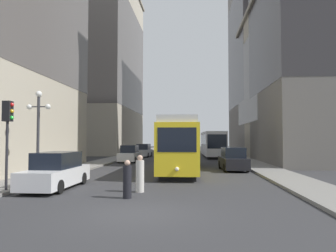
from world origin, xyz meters
name	(u,v)px	position (x,y,z in m)	size (l,w,h in m)	color
ground_plane	(138,213)	(0.00, 0.00, 0.00)	(200.00, 200.00, 0.00)	#303033
sidewalk_left	(135,154)	(-7.66, 40.00, 0.07)	(2.65, 120.00, 0.15)	gray
sidewalk_right	(229,154)	(7.66, 40.00, 0.07)	(2.65, 120.00, 0.15)	gray
streetcar	(180,144)	(0.82, 14.60, 2.10)	(2.88, 15.12, 3.89)	black
transit_bus	(213,143)	(4.58, 32.62, 1.95)	(2.90, 11.34, 3.45)	black
parked_car_left_near	(130,154)	(-5.03, 23.16, 0.84)	(2.00, 4.90, 1.82)	black
parked_car_left_mid	(144,151)	(-5.03, 32.87, 0.84)	(1.96, 4.88, 1.82)	black
parked_car_right_far	(233,160)	(5.03, 14.77, 0.84)	(2.03, 4.65, 1.82)	black
parked_car_left_far	(57,171)	(-5.03, 4.89, 0.84)	(1.90, 4.96, 1.82)	black
pedestrian_crossing_near	(140,175)	(-0.64, 4.09, 0.81)	(0.39, 0.39, 1.73)	beige
pedestrian_crossing_far	(127,180)	(-0.91, 2.54, 0.75)	(0.36, 0.36, 1.60)	black
traffic_light_near_left	(8,121)	(-6.72, 3.36, 3.31)	(0.47, 0.36, 4.10)	#232328
lamp_post_left_near	(38,121)	(-6.93, 6.64, 3.52)	(1.41, 0.36, 5.09)	#333338
building_left_midblock	(99,65)	(-15.36, 44.96, 16.13)	(13.36, 23.76, 31.28)	#B2A893
building_right_midblock	(283,54)	(16.95, 42.23, 16.69)	(16.53, 18.77, 32.35)	gray
building_right_far	(306,84)	(16.72, 31.32, 9.69)	(16.07, 14.67, 18.87)	#B2A893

